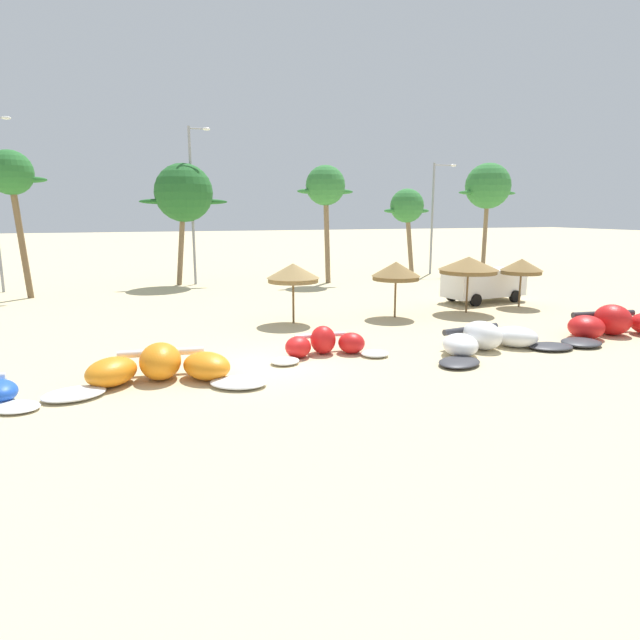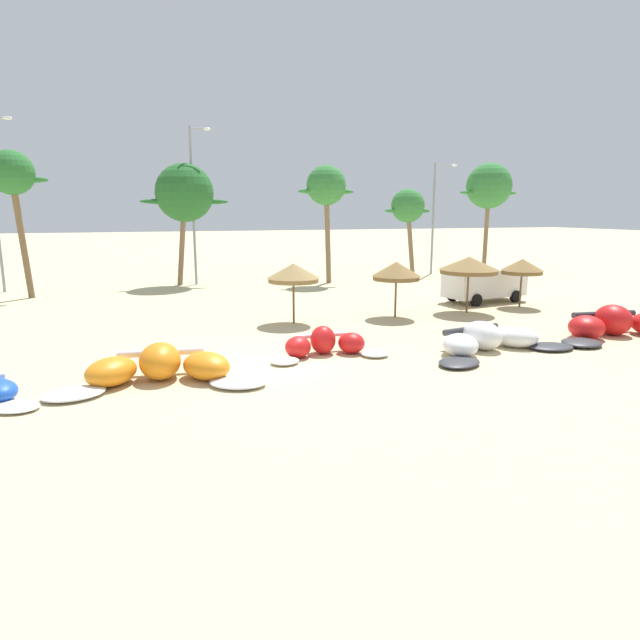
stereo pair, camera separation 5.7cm
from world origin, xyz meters
name	(u,v)px [view 1 (the left image)]	position (x,y,z in m)	size (l,w,h in m)	color
ground_plane	(270,365)	(0.00, 0.00, 0.00)	(260.00, 260.00, 0.00)	beige
kite_left	(160,368)	(-3.59, -0.71, 0.43)	(6.52, 3.36, 1.12)	white
kite_left_of_center	(325,345)	(2.18, 0.56, 0.39)	(4.55, 2.10, 1.03)	white
kite_center	(488,340)	(8.08, -0.87, 0.41)	(6.44, 3.49, 1.06)	#333338
kite_right_of_center	(619,325)	(14.63, -0.65, 0.49)	(6.99, 3.58, 1.28)	#333338
beach_umbrella_near_van	(293,273)	(2.73, 6.40, 2.34)	(2.42, 2.42, 2.78)	brown
beach_umbrella_middle	(396,271)	(7.82, 6.15, 2.28)	(2.36, 2.36, 2.72)	brown
beach_umbrella_near_palms	(468,265)	(11.85, 6.08, 2.43)	(3.00, 3.00, 2.86)	brown
beach_umbrella_outermost	(522,266)	(15.55, 6.58, 2.20)	(2.23, 2.23, 2.61)	brown
parked_van	(483,283)	(14.65, 8.66, 1.09)	(4.99, 2.66, 1.84)	white
palm_left	(11,176)	(-10.38, 18.80, 7.07)	(3.80, 2.54, 8.55)	brown
palm_left_of_gap	(184,193)	(-0.47, 21.87, 6.30)	(5.96, 3.97, 8.34)	#7F6647
palm_center_left	(326,188)	(9.04, 19.51, 6.74)	(4.17, 2.78, 8.28)	#7F6647
palm_center_right	(407,207)	(16.78, 21.88, 5.43)	(3.99, 2.66, 6.87)	#7F6647
palm_right_of_gap	(488,187)	(24.89, 22.71, 7.15)	(5.73, 3.82, 9.14)	#7F6647
lamppost_west_center	(193,200)	(0.16, 21.85, 5.90)	(1.54, 0.24, 10.75)	gray
lamppost_east_center	(434,212)	(19.51, 22.24, 5.04)	(2.15, 0.24, 8.93)	gray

